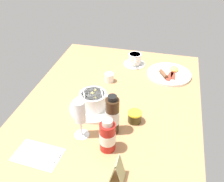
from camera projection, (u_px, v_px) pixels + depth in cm
name	position (u px, v px, depth cm)	size (l,w,h in cm)	color
ground_plane	(113.00, 102.00, 127.49)	(110.00, 84.00, 3.00)	#B27F51
porridge_bowl	(93.00, 102.00, 118.69)	(22.46, 22.46, 9.39)	white
cutlery_setting	(39.00, 155.00, 97.80)	(12.77, 18.69, 0.90)	white
coffee_cup	(135.00, 60.00, 152.96)	(12.92, 12.80, 6.96)	white
creamer_jug	(109.00, 77.00, 138.35)	(4.93, 5.95, 5.34)	white
wine_glass	(80.00, 114.00, 100.17)	(6.20, 6.20, 17.32)	white
jam_jar	(135.00, 117.00, 112.05)	(6.10, 6.10, 5.15)	#3C3214
sauce_bottle_red	(107.00, 136.00, 97.09)	(6.21, 6.21, 14.57)	#B21E19
sauce_bottle_brown	(112.00, 116.00, 103.97)	(5.72, 5.72, 18.10)	#382314
breakfast_plate	(169.00, 74.00, 144.35)	(24.30, 24.30, 3.70)	white
menu_card	(117.00, 169.00, 86.97)	(5.52, 5.08, 9.53)	tan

